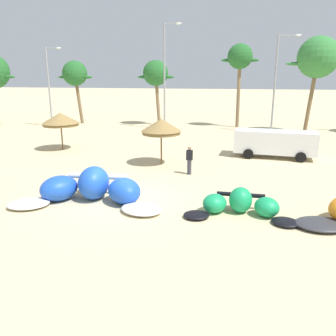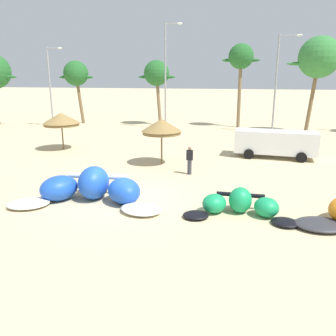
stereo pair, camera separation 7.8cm
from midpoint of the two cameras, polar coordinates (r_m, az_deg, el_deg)
name	(u,v)px [view 1 (the left image)]	position (r m, az deg, el deg)	size (l,w,h in m)	color
ground_plane	(126,198)	(16.17, -7.00, -4.95)	(260.00, 260.00, 0.00)	beige
kite_left	(91,189)	(15.86, -12.66, -3.41)	(7.07, 3.49, 1.51)	white
kite_left_of_center	(240,205)	(14.43, 11.70, -5.97)	(4.72, 2.11, 1.06)	black
beach_umbrella_near_van	(61,119)	(27.28, -17.39, 7.68)	(2.74, 2.74, 2.79)	brown
beach_umbrella_middle	(161,127)	(21.53, -1.23, 6.86)	(2.50, 2.50, 2.90)	brown
parked_van	(273,142)	(24.78, 16.86, 4.17)	(5.56, 2.54, 1.84)	white
person_near_kites	(189,160)	(19.66, 3.44, 1.26)	(0.36, 0.24, 1.62)	#383842
palm_left	(75,74)	(42.31, -15.15, 14.71)	(4.24, 2.83, 7.11)	brown
palm_left_of_gap	(156,74)	(39.41, -2.10, 15.23)	(4.18, 2.79, 7.11)	#7F6647
palm_center_left	(240,58)	(38.42, 11.73, 17.30)	(3.89, 2.59, 8.68)	#7F6647
palm_center_right	(318,58)	(36.16, 23.45, 16.31)	(5.68, 3.79, 8.99)	brown
lamppost_west	(50,83)	(40.02, -18.95, 13.17)	(1.84, 0.24, 8.35)	gray
lamppost_west_center	(166,72)	(36.20, -0.45, 15.55)	(1.79, 0.24, 10.48)	gray
lamppost_east_center	(277,79)	(34.98, 17.49, 13.81)	(2.10, 0.24, 9.12)	gray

